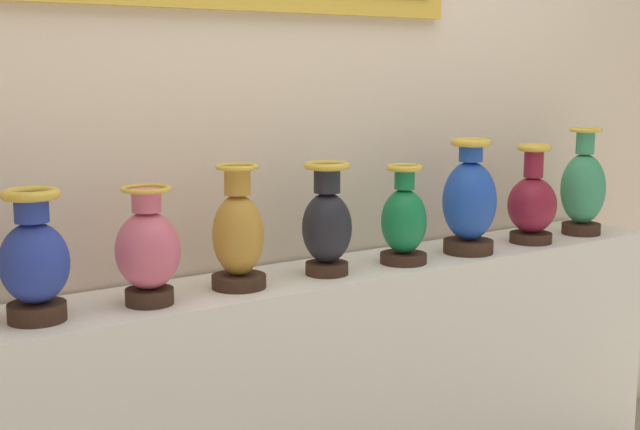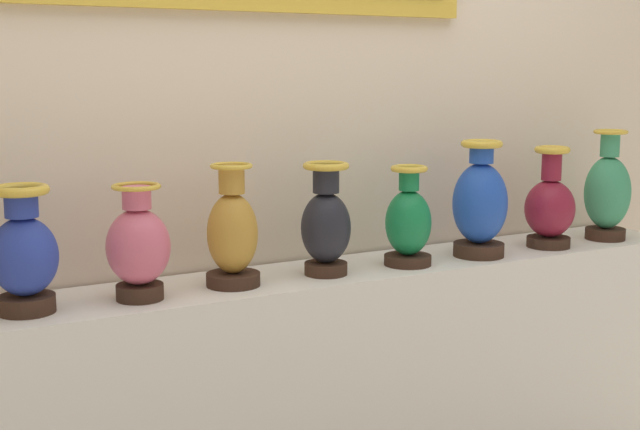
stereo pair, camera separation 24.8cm
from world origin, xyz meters
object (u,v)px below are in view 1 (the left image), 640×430
at_px(vase_cobalt, 34,261).
at_px(vase_sapphire, 469,202).
at_px(vase_burgundy, 532,203).
at_px(vase_jade, 583,189).
at_px(vase_emerald, 404,221).
at_px(vase_onyx, 328,224).
at_px(vase_rose, 148,251).
at_px(vase_ochre, 238,236).

relative_size(vase_cobalt, vase_sapphire, 0.85).
distance_m(vase_burgundy, vase_jade, 0.27).
bearing_deg(vase_jade, vase_emerald, 179.81).
height_order(vase_emerald, vase_jade, vase_jade).
height_order(vase_onyx, vase_sapphire, vase_sapphire).
xyz_separation_m(vase_sapphire, vase_burgundy, (0.29, -0.00, -0.03)).
xyz_separation_m(vase_sapphire, vase_jade, (0.56, 0.00, -0.00)).
xyz_separation_m(vase_cobalt, vase_emerald, (1.10, -0.02, -0.02)).
height_order(vase_cobalt, vase_burgundy, vase_burgundy).
distance_m(vase_rose, vase_ochre, 0.27).
distance_m(vase_sapphire, vase_burgundy, 0.29).
xyz_separation_m(vase_rose, vase_emerald, (0.82, -0.00, -0.01)).
bearing_deg(vase_onyx, vase_ochre, 178.22).
relative_size(vase_emerald, vase_jade, 0.79).
relative_size(vase_rose, vase_emerald, 0.99).
xyz_separation_m(vase_emerald, vase_sapphire, (0.27, -0.01, 0.04)).
relative_size(vase_rose, vase_onyx, 0.92).
bearing_deg(vase_burgundy, vase_jade, 0.59).
distance_m(vase_cobalt, vase_rose, 0.28).
distance_m(vase_onyx, vase_jade, 1.09).
height_order(vase_ochre, vase_sapphire, vase_sapphire).
height_order(vase_onyx, vase_emerald, vase_onyx).
xyz_separation_m(vase_onyx, vase_emerald, (0.27, -0.01, -0.02)).
xyz_separation_m(vase_burgundy, vase_jade, (0.26, 0.00, 0.03)).
bearing_deg(vase_cobalt, vase_rose, -2.83).
distance_m(vase_onyx, vase_emerald, 0.27).
relative_size(vase_cobalt, vase_burgundy, 0.93).
height_order(vase_ochre, vase_emerald, vase_ochre).
relative_size(vase_ochre, vase_onyx, 1.03).
xyz_separation_m(vase_ochre, vase_onyx, (0.29, -0.01, 0.00)).
bearing_deg(vase_emerald, vase_jade, -0.19).
distance_m(vase_sapphire, vase_jade, 0.56).
bearing_deg(vase_jade, vase_burgundy, -179.41).
height_order(vase_sapphire, vase_jade, vase_jade).
bearing_deg(vase_jade, vase_onyx, 179.17).
relative_size(vase_rose, vase_sapphire, 0.82).
xyz_separation_m(vase_cobalt, vase_ochre, (0.54, 0.00, -0.00)).
distance_m(vase_ochre, vase_emerald, 0.56).
bearing_deg(vase_rose, vase_cobalt, 177.17).
distance_m(vase_cobalt, vase_jade, 1.92).
bearing_deg(vase_onyx, vase_sapphire, -1.98).
bearing_deg(vase_sapphire, vase_emerald, 178.86).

